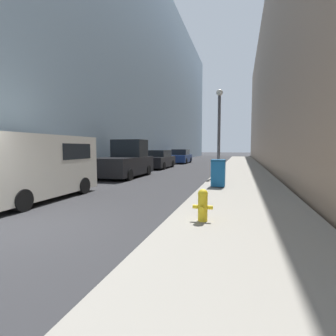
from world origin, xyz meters
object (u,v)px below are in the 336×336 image
at_px(parked_sedan_near, 159,160).
at_px(parked_sedan_far, 181,157).
at_px(trash_bin, 218,173).
at_px(white_van, 35,164).
at_px(lamppost, 219,130).
at_px(fire_hydrant, 203,204).
at_px(pickup_truck, 125,162).

height_order(parked_sedan_near, parked_sedan_far, parked_sedan_far).
xyz_separation_m(trash_bin, white_van, (-5.94, -3.92, 0.50)).
bearing_deg(lamppost, parked_sedan_near, 132.13).
relative_size(fire_hydrant, trash_bin, 0.63).
distance_m(trash_bin, pickup_truck, 6.87).
height_order(pickup_truck, parked_sedan_near, pickup_truck).
bearing_deg(pickup_truck, parked_sedan_far, 89.63).
bearing_deg(trash_bin, pickup_truck, 149.88).
height_order(fire_hydrant, parked_sedan_far, parked_sedan_far).
xyz_separation_m(fire_hydrant, parked_sedan_far, (-5.96, 23.93, 0.23)).
xyz_separation_m(lamppost, parked_sedan_far, (-5.50, 14.17, -2.10)).
xyz_separation_m(trash_bin, parked_sedan_near, (-6.04, 10.56, 0.02)).
xyz_separation_m(pickup_truck, parked_sedan_near, (-0.10, 7.11, -0.19)).
height_order(trash_bin, pickup_truck, pickup_truck).
distance_m(fire_hydrant, pickup_truck, 10.82).
bearing_deg(parked_sedan_near, fire_hydrant, -69.04).
distance_m(pickup_truck, parked_sedan_near, 7.12).
height_order(trash_bin, parked_sedan_far, parked_sedan_far).
bearing_deg(fire_hydrant, pickup_truck, 124.04).
distance_m(pickup_truck, parked_sedan_far, 14.98).
bearing_deg(parked_sedan_near, parked_sedan_far, 88.54).
relative_size(fire_hydrant, parked_sedan_near, 0.16).
relative_size(lamppost, parked_sedan_far, 1.16).
bearing_deg(pickup_truck, trash_bin, -30.12).
height_order(trash_bin, parked_sedan_near, parked_sedan_near).
xyz_separation_m(lamppost, white_van, (-5.60, -8.18, -1.62)).
bearing_deg(pickup_truck, fire_hydrant, -55.96).
relative_size(lamppost, white_van, 1.05).
height_order(fire_hydrant, white_van, white_van).
height_order(fire_hydrant, lamppost, lamppost).
bearing_deg(parked_sedan_far, lamppost, -68.77).
bearing_deg(trash_bin, white_van, -146.57).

